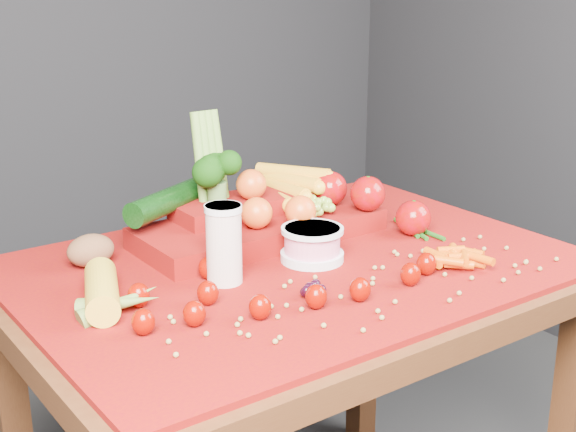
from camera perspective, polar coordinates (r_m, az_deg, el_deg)
table at (r=1.61m, az=0.42°, el=-6.80°), size 1.10×0.80×0.75m
red_cloth at (r=1.57m, az=0.43°, el=-3.45°), size 1.05×0.75×0.01m
milk_glass at (r=1.45m, az=-4.58°, el=-1.80°), size 0.07×0.07×0.15m
yogurt_bowl at (r=1.56m, az=1.73°, el=-1.92°), size 0.12×0.12×0.07m
strawberry_scatter at (r=1.37m, az=-1.29°, el=-5.26°), size 0.58×0.28×0.05m
dark_grape_cluster at (r=1.41m, az=1.92°, el=-5.15°), size 0.06×0.05×0.03m
soybean_scatter at (r=1.42m, az=5.21°, el=-5.42°), size 0.84×0.24×0.01m
corn_ear at (r=1.37m, az=-12.28°, el=-5.83°), size 0.23×0.26×0.06m
potato at (r=1.58m, az=-13.86°, el=-2.39°), size 0.09×0.07×0.06m
baby_carrot_pile at (r=1.58m, az=12.08°, el=-2.81°), size 0.17×0.17×0.03m
green_bean_pile at (r=1.76m, az=9.31°, el=-0.90°), size 0.14×0.12×0.01m
produce_mound at (r=1.69m, az=-1.62°, el=0.43°), size 0.60×0.37×0.27m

